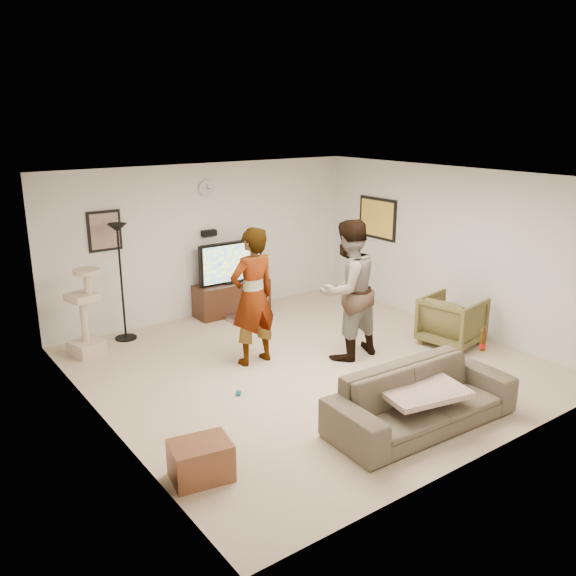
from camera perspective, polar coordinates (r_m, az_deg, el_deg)
floor at (r=8.08m, az=2.05°, el=-7.45°), size 5.50×5.50×0.02m
ceiling at (r=7.43m, az=2.25°, el=10.63°), size 5.50×5.50×0.02m
wall_back at (r=9.91m, az=-7.72°, el=4.55°), size 5.50×0.04×2.50m
wall_front at (r=5.85m, az=19.02°, el=-4.54°), size 5.50×0.04×2.50m
wall_left at (r=6.41m, az=-17.63°, el=-2.61°), size 0.04×5.50×2.50m
wall_right at (r=9.56m, az=15.28°, el=3.69°), size 0.04×5.50×2.50m
wall_clock at (r=9.75m, az=-7.83°, el=9.42°), size 0.26×0.04×0.26m
wall_speaker at (r=9.83m, az=-7.58°, el=5.24°), size 0.25×0.10×0.10m
picture_back at (r=9.16m, az=-17.16°, el=5.25°), size 0.42×0.03×0.52m
picture_right at (r=10.55m, az=8.55°, el=6.61°), size 0.03×0.78×0.62m
tv_stand at (r=10.08m, az=-5.39°, el=-0.93°), size 1.29×0.45×0.54m
console_box at (r=9.79m, az=-4.63°, el=-2.88°), size 0.40×0.30×0.07m
tv at (r=9.92m, az=-5.48°, el=2.47°), size 1.17×0.08×0.69m
tv_screen at (r=9.88m, az=-5.35°, el=2.42°), size 1.07×0.01×0.61m
floor_lamp at (r=9.04m, az=-15.65°, el=0.47°), size 0.32×0.32×1.74m
cat_tree at (r=8.67m, az=-19.01°, el=-2.23°), size 0.49×0.49×1.24m
person_left at (r=7.86m, az=-3.39°, el=-0.83°), size 0.70×0.48×1.86m
person_right at (r=8.07m, az=5.73°, el=-0.20°), size 0.98×0.79×1.92m
sofa at (r=6.65m, az=12.70°, el=-10.26°), size 2.19×0.94×0.63m
throw_blanket at (r=6.58m, az=12.59°, el=-9.48°), size 1.02×0.87×0.06m
beer_bottle at (r=7.20m, az=18.20°, el=-4.77°), size 0.06×0.06×0.25m
armchair at (r=8.98m, az=15.45°, el=-3.03°), size 0.92×0.90×0.72m
side_table at (r=5.75m, az=-8.35°, el=-16.03°), size 0.61×0.50×0.36m
toy_ball at (r=7.26m, az=-4.75°, el=-9.96°), size 0.07×0.07×0.07m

